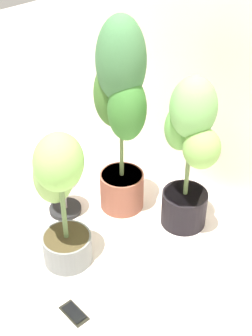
{
  "coord_description": "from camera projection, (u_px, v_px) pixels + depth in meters",
  "views": [
    {
      "loc": [
        1.09,
        -1.08,
        1.72
      ],
      "look_at": [
        -0.21,
        0.24,
        0.39
      ],
      "focal_mm": 49.76,
      "sensor_mm": 36.0,
      "label": 1
    }
  ],
  "objects": [
    {
      "name": "potted_plant_back_center",
      "position": [
        190.0,
        150.0,
        2.28
      ],
      "size": [
        0.39,
        0.27,
        0.86
      ],
      "color": "black",
      "rests_on": "ground"
    },
    {
      "name": "floor_fan",
      "position": [
        62.0,
        177.0,
        2.48
      ],
      "size": [
        0.27,
        0.27,
        0.36
      ],
      "rotation": [
        0.0,
        0.0,
        1.14
      ],
      "color": "black",
      "rests_on": "ground"
    },
    {
      "name": "potted_plant_back_left",
      "position": [
        121.0,
        105.0,
        2.3
      ],
      "size": [
        0.39,
        0.35,
        1.09
      ],
      "color": "#96523E",
      "rests_on": "ground"
    },
    {
      "name": "cell_phone",
      "position": [
        74.0,
        313.0,
        2.06
      ],
      "size": [
        0.15,
        0.08,
        0.01
      ],
      "rotation": [
        0.0,
        0.0,
        -1.63
      ],
      "color": "black",
      "rests_on": "ground"
    },
    {
      "name": "potted_plant_front_left",
      "position": [
        60.0,
        192.0,
        2.11
      ],
      "size": [
        0.34,
        0.32,
        0.72
      ],
      "color": "slate",
      "rests_on": "ground"
    },
    {
      "name": "mylar_back_wall",
      "position": [
        251.0,
        26.0,
        2.17
      ],
      "size": [
        3.2,
        0.01,
        2.0
      ],
      "primitive_type": "cube",
      "color": "beige",
      "rests_on": "ground"
    },
    {
      "name": "ground_plane",
      "position": [
        122.0,
        272.0,
        2.26
      ],
      "size": [
        8.0,
        8.0,
        0.0
      ],
      "primitive_type": "plane",
      "color": "silver",
      "rests_on": "ground"
    }
  ]
}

